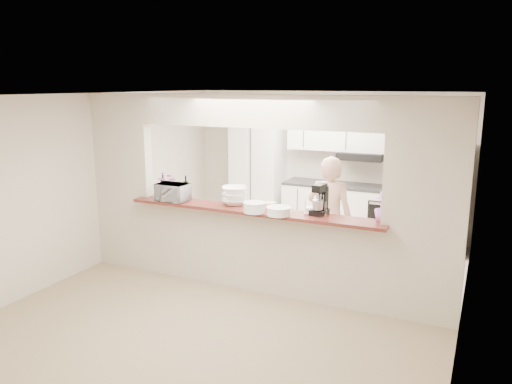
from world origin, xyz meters
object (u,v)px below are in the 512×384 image
Objects in this scene: refrigerator at (444,199)px; toaster_oven at (173,192)px; stand_mixer at (320,201)px; person at (329,218)px.

refrigerator reaches higher than toaster_oven.
stand_mixer is (-1.20, -2.59, 0.41)m from refrigerator.
person is (1.90, 0.90, -0.36)m from toaster_oven.
stand_mixer is at bearing 4.72° from toaster_oven.
person is at bearing 25.38° from toaster_oven.
refrigerator is 4.23m from toaster_oven.
refrigerator is 2.26m from person.
toaster_oven is 2.14m from person.
person is (-1.30, -1.85, -0.01)m from refrigerator.
stand_mixer is 0.22× the size of person.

